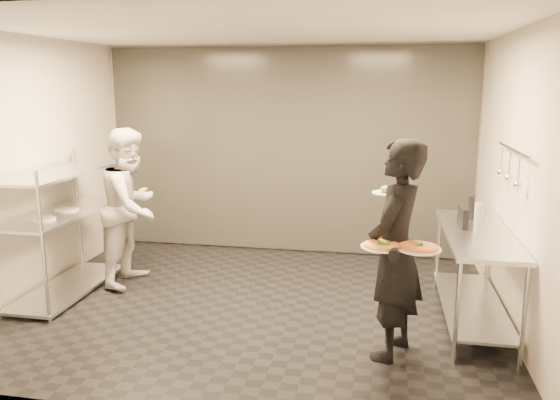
% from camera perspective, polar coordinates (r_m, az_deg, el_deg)
% --- Properties ---
extents(room_shell, '(5.00, 4.00, 2.80)m').
position_cam_1_polar(room_shell, '(6.61, -0.47, 4.33)').
color(room_shell, black).
rests_on(room_shell, ground).
extents(pass_rack, '(0.60, 1.60, 1.50)m').
position_cam_1_polar(pass_rack, '(6.44, -21.76, -2.47)').
color(pass_rack, silver).
rests_on(pass_rack, ground).
extents(prep_counter, '(0.60, 1.80, 0.92)m').
position_cam_1_polar(prep_counter, '(5.59, 19.70, -6.00)').
color(prep_counter, silver).
rests_on(prep_counter, ground).
extents(utensil_rail, '(0.07, 1.20, 0.31)m').
position_cam_1_polar(utensil_rail, '(5.43, 22.96, 3.24)').
color(utensil_rail, silver).
rests_on(utensil_rail, room_shell).
extents(waiter, '(0.65, 0.79, 1.86)m').
position_cam_1_polar(waiter, '(4.65, 11.94, -5.19)').
color(waiter, black).
rests_on(waiter, ground).
extents(chef, '(0.73, 0.91, 1.81)m').
position_cam_1_polar(chef, '(6.50, -15.26, -0.67)').
color(chef, beige).
rests_on(chef, ground).
extents(pizza_plate_near, '(0.34, 0.34, 0.05)m').
position_cam_1_polar(pizza_plate_near, '(4.43, 10.59, -4.70)').
color(pizza_plate_near, silver).
rests_on(pizza_plate_near, waiter).
extents(pizza_plate_far, '(0.35, 0.35, 0.05)m').
position_cam_1_polar(pizza_plate_far, '(4.44, 14.25, -4.81)').
color(pizza_plate_far, silver).
rests_on(pizza_plate_far, waiter).
extents(salad_plate, '(0.25, 0.25, 0.07)m').
position_cam_1_polar(salad_plate, '(4.80, 11.08, 0.97)').
color(salad_plate, silver).
rests_on(salad_plate, waiter).
extents(pos_monitor, '(0.07, 0.27, 0.19)m').
position_cam_1_polar(pos_monitor, '(5.59, 18.56, -1.72)').
color(pos_monitor, black).
rests_on(pos_monitor, prep_counter).
extents(bottle_green, '(0.07, 0.07, 0.27)m').
position_cam_1_polar(bottle_green, '(5.49, 19.98, -1.69)').
color(bottle_green, gray).
rests_on(bottle_green, prep_counter).
extents(bottle_clear, '(0.06, 0.06, 0.19)m').
position_cam_1_polar(bottle_clear, '(5.63, 20.07, -1.76)').
color(bottle_clear, gray).
rests_on(bottle_clear, prep_counter).
extents(bottle_dark, '(0.07, 0.07, 0.24)m').
position_cam_1_polar(bottle_dark, '(5.96, 19.35, -0.72)').
color(bottle_dark, black).
rests_on(bottle_dark, prep_counter).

